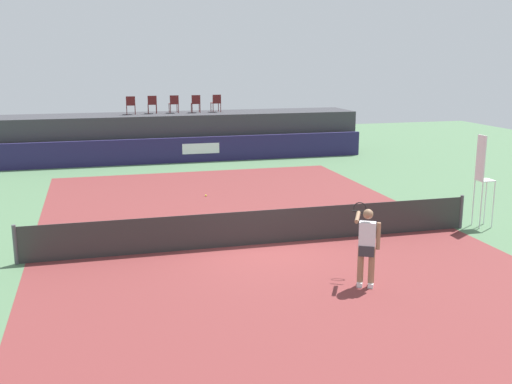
# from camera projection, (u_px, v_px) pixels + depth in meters

# --- Properties ---
(ground_plane) EXTENTS (48.00, 48.00, 0.00)m
(ground_plane) POSITION_uv_depth(u_px,v_px,m) (235.00, 217.00, 19.30)
(ground_plane) COLOR #4C704C
(court_inner) EXTENTS (12.00, 22.00, 0.00)m
(court_inner) POSITION_uv_depth(u_px,v_px,m) (260.00, 244.00, 16.48)
(court_inner) COLOR maroon
(court_inner) RESTS_ON ground
(sponsor_wall) EXTENTS (18.00, 0.22, 1.20)m
(sponsor_wall) POSITION_uv_depth(u_px,v_px,m) (185.00, 150.00, 29.07)
(sponsor_wall) COLOR #231E4C
(sponsor_wall) RESTS_ON ground
(spectator_platform) EXTENTS (18.00, 2.80, 2.20)m
(spectator_platform) POSITION_uv_depth(u_px,v_px,m) (180.00, 135.00, 30.65)
(spectator_platform) COLOR #38383D
(spectator_platform) RESTS_ON ground
(spectator_chair_far_left) EXTENTS (0.46, 0.46, 0.89)m
(spectator_chair_far_left) POSITION_uv_depth(u_px,v_px,m) (131.00, 104.00, 29.69)
(spectator_chair_far_left) COLOR #561919
(spectator_chair_far_left) RESTS_ON spectator_platform
(spectator_chair_left) EXTENTS (0.46, 0.46, 0.89)m
(spectator_chair_left) POSITION_uv_depth(u_px,v_px,m) (152.00, 104.00, 30.15)
(spectator_chair_left) COLOR #561919
(spectator_chair_left) RESTS_ON spectator_platform
(spectator_chair_center) EXTENTS (0.46, 0.46, 0.89)m
(spectator_chair_center) POSITION_uv_depth(u_px,v_px,m) (174.00, 103.00, 30.45)
(spectator_chair_center) COLOR #561919
(spectator_chair_center) RESTS_ON spectator_platform
(spectator_chair_right) EXTENTS (0.46, 0.46, 0.89)m
(spectator_chair_right) POSITION_uv_depth(u_px,v_px,m) (196.00, 103.00, 30.65)
(spectator_chair_right) COLOR #561919
(spectator_chair_right) RESTS_ON spectator_platform
(spectator_chair_far_right) EXTENTS (0.48, 0.48, 0.89)m
(spectator_chair_far_right) POSITION_uv_depth(u_px,v_px,m) (216.00, 102.00, 30.97)
(spectator_chair_far_right) COLOR #561919
(spectator_chair_far_right) RESTS_ON spectator_platform
(umpire_chair) EXTENTS (0.45, 0.45, 2.76)m
(umpire_chair) POSITION_uv_depth(u_px,v_px,m) (482.00, 175.00, 17.86)
(umpire_chair) COLOR white
(umpire_chair) RESTS_ON ground
(tennis_net) EXTENTS (12.40, 0.02, 0.95)m
(tennis_net) POSITION_uv_depth(u_px,v_px,m) (260.00, 227.00, 16.37)
(tennis_net) COLOR #2D2D2D
(tennis_net) RESTS_ON ground
(net_post_near) EXTENTS (0.10, 0.10, 1.00)m
(net_post_near) POSITION_uv_depth(u_px,v_px,m) (15.00, 245.00, 14.80)
(net_post_near) COLOR #4C4C51
(net_post_near) RESTS_ON ground
(net_post_far) EXTENTS (0.10, 0.10, 1.00)m
(net_post_far) POSITION_uv_depth(u_px,v_px,m) (461.00, 212.00, 17.93)
(net_post_far) COLOR #4C4C51
(net_post_far) RESTS_ON ground
(tennis_player) EXTENTS (0.66, 1.26, 1.77)m
(tennis_player) POSITION_uv_depth(u_px,v_px,m) (367.00, 244.00, 13.30)
(tennis_player) COLOR white
(tennis_player) RESTS_ON court_inner
(tennis_ball) EXTENTS (0.07, 0.07, 0.07)m
(tennis_ball) POSITION_uv_depth(u_px,v_px,m) (206.00, 196.00, 22.07)
(tennis_ball) COLOR #D8EA33
(tennis_ball) RESTS_ON court_inner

